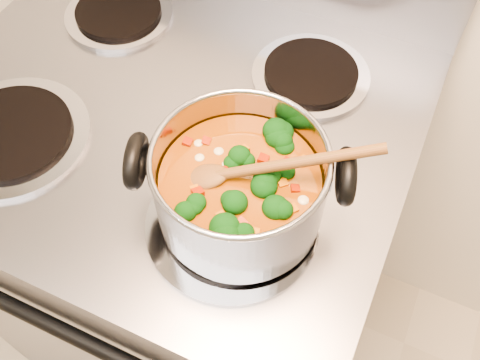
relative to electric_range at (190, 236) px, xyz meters
name	(u,v)px	position (x,y,z in m)	size (l,w,h in m)	color
electric_range	(190,236)	(0.00, 0.00, 0.00)	(0.79, 0.71, 1.08)	gray
stockpot	(241,187)	(0.19, -0.14, 0.53)	(0.29, 0.22, 0.14)	#98989F
wooden_spoon	(248,170)	(0.20, -0.14, 0.56)	(0.24, 0.12, 0.09)	brown
cooktop_crumbs	(253,193)	(0.19, -0.10, 0.46)	(0.29, 0.03, 0.01)	black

